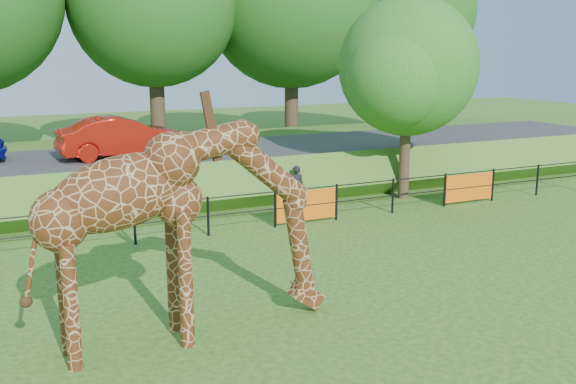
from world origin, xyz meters
name	(u,v)px	position (x,y,z in m)	size (l,w,h in m)	color
ground	(357,361)	(0.00, 0.00, 0.00)	(90.00, 90.00, 0.00)	#2D5715
giraffe	(187,233)	(-2.23, 2.06, 1.92)	(5.38, 0.99, 3.84)	#522710
perimeter_fence	(208,216)	(0.00, 8.00, 0.55)	(28.07, 0.10, 1.10)	black
embankment	(147,168)	(0.00, 15.50, 0.65)	(40.00, 9.00, 1.30)	#2D5715
road	(156,155)	(0.00, 14.00, 1.36)	(40.00, 5.00, 0.12)	#323235
car_red	(121,137)	(-1.22, 13.66, 2.11)	(1.46, 4.19, 1.38)	#B8170D
visitor	(296,187)	(3.54, 9.87, 0.70)	(0.51, 0.33, 1.39)	black
tree_east	(410,72)	(7.60, 9.63, 4.28)	(5.40, 4.71, 6.76)	#382819
bg_tree_line	(150,0)	(1.89, 22.00, 7.19)	(37.30, 8.80, 11.82)	#382819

